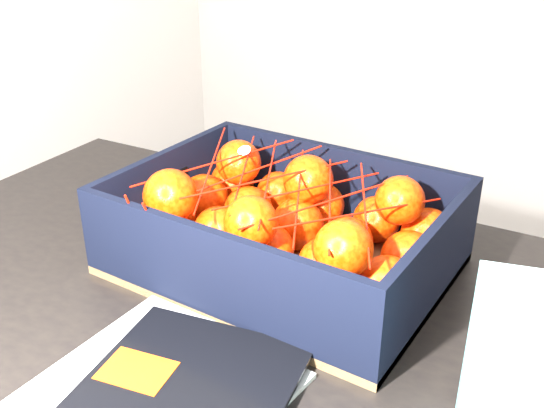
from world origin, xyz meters
The scene contains 6 objects.
table centered at (-0.28, 0.00, 0.65)m, with size 1.25×0.88×0.75m.
magazine_stack centered at (-0.26, -0.17, 0.76)m, with size 0.28×0.32×0.02m.
produce_crate centered at (-0.29, 0.13, 0.79)m, with size 0.43×0.33×0.13m.
clementine_heap centered at (-0.30, 0.14, 0.81)m, with size 0.41×0.30×0.13m.
mesh_net centered at (-0.30, 0.12, 0.87)m, with size 0.36×0.29×0.09m.
retail_carton centered at (0.05, -0.05, 0.84)m, with size 0.08×0.12×0.18m, color white.
Camera 1 is at (0.11, -0.52, 1.22)m, focal length 41.80 mm.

